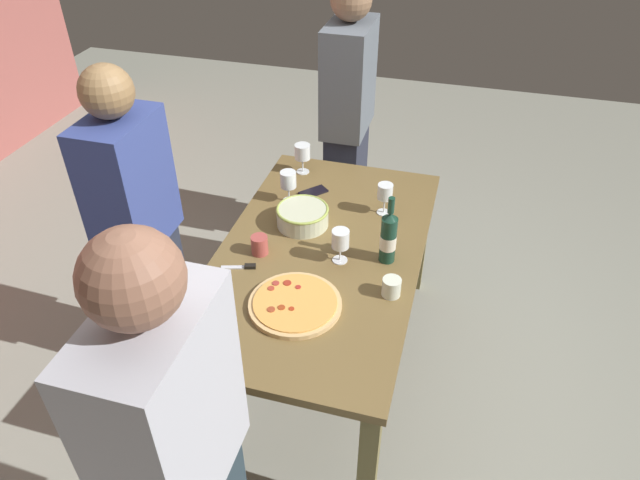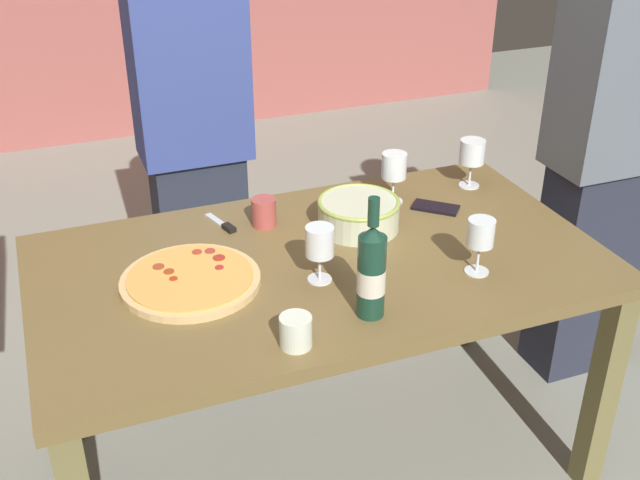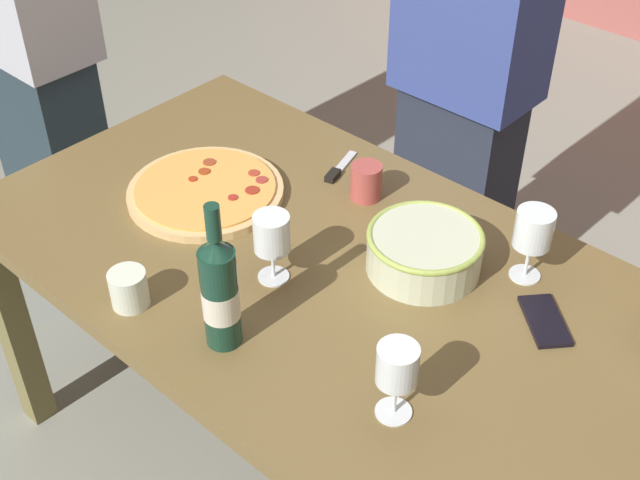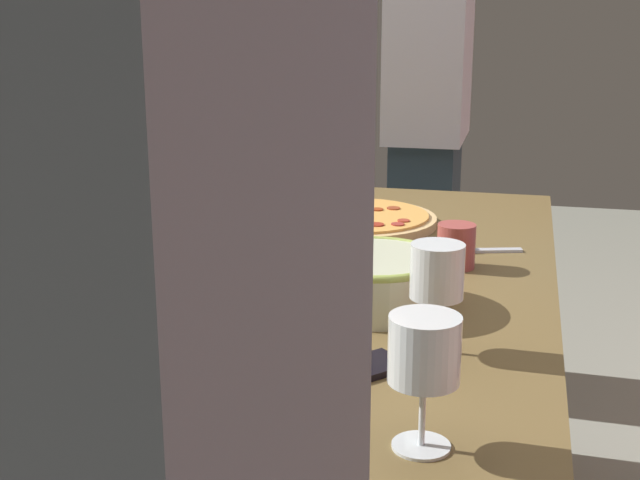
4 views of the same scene
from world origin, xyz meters
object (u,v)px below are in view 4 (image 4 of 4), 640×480
Objects in this scene: pizza at (356,219)px; wine_glass_by_bottle at (275,209)px; wine_glass_near_pizza at (437,274)px; person_host at (427,130)px; wine_bottle at (170,202)px; pizza_knife at (476,249)px; wine_glass_far_left at (424,357)px; dining_table at (320,315)px; serving_bowl at (373,278)px; cup_ceramic at (187,217)px; cup_amber at (456,246)px; wine_glass_far_right at (128,260)px; cell_phone at (357,370)px.

wine_glass_by_bottle reaches higher than pizza.
wine_glass_near_pizza is 1.57m from person_host.
wine_bottle reaches higher than pizza_knife.
wine_glass_far_left is (0.29, 0.02, -0.01)m from wine_glass_near_pizza.
wine_glass_far_left is 1.09× the size of pizza_knife.
wine_glass_near_pizza reaches higher than pizza_knife.
dining_table is at bearing 0.00° from person_host.
cup_ceramic is (-0.38, -0.49, -0.01)m from serving_bowl.
wine_bottle is 3.70× the size of cup_amber.
wine_glass_far_right reaches higher than dining_table.
wine_glass_far_right is 0.10× the size of person_host.
serving_bowl is 1.55× the size of wine_glass_far_right.
pizza_knife is (-0.00, 0.65, -0.03)m from cup_ceramic.
wine_glass_far_right is at bearing -60.56° from serving_bowl.
wine_glass_near_pizza is 1.04× the size of wine_glass_far_right.
cup_amber is at bearing 108.22° from dining_table.
wine_bottle is 2.02× the size of wine_glass_by_bottle.
wine_glass_by_bottle is (0.33, -0.10, 0.10)m from pizza.
wine_glass_far_left reaches higher than pizza_knife.
wine_glass_far_left is at bearing 1.76° from cup_amber.
pizza_knife is at bearing 125.06° from dining_table.
wine_glass_far_right is at bearing -15.69° from wine_glass_by_bottle.
cup_amber is at bearing 134.14° from wine_glass_far_right.
wine_glass_by_bottle is at bearing -19.92° from cell_phone.
wine_glass_by_bottle is 1.00× the size of wine_glass_far_right.
cell_phone is at bearing 28.10° from wine_glass_by_bottle.
cup_amber is (-0.73, -0.02, -0.07)m from wine_glass_far_left.
wine_glass_far_right is at bearing 12.56° from wine_bottle.
serving_bowl is 0.29m from cup_amber.
pizza is 2.61× the size of cell_phone.
cell_phone is at bearing 46.56° from wine_bottle.
pizza_knife is 1.03m from person_host.
cup_ceramic is (-0.11, -0.61, -0.00)m from cup_amber.
wine_glass_near_pizza is at bearing 0.77° from cup_amber.
person_host is at bearing -167.46° from pizza_knife.
pizza is at bearing -1.58° from person_host.
wine_glass_far_left reaches higher than dining_table.
pizza is at bearing -119.99° from pizza_knife.
wine_glass_far_right is 0.78m from pizza_knife.
cup_ceramic is at bearing -165.18° from wine_bottle.
wine_glass_by_bottle is at bearing -16.86° from pizza.
wine_bottle is 1.97× the size of wine_glass_far_left.
cup_ceramic is at bearing -64.12° from pizza.
wine_bottle reaches higher than wine_glass_near_pizza.
cup_ceramic is (-0.58, -0.14, -0.08)m from wine_glass_far_right.
wine_glass_far_left is at bearing 3.21° from wine_glass_near_pizza.
wine_bottle reaches higher than cup_amber.
person_host is at bearing -173.49° from wine_glass_far_left.
cup_ceramic is at bearing -119.11° from dining_table.
dining_table is 0.49m from wine_glass_near_pizza.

